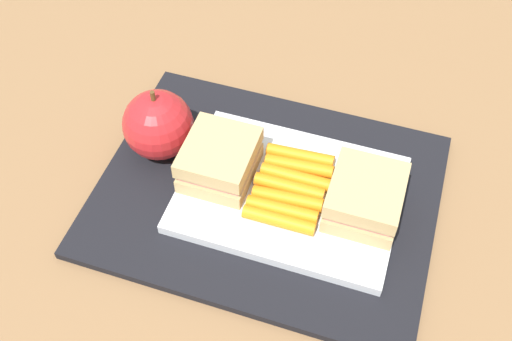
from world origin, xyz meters
TOP-DOWN VIEW (x-y plane):
  - ground_plane at (0.00, 0.00)m, footprint 2.40×2.40m
  - lunchbag_mat at (0.00, 0.00)m, footprint 0.36×0.28m
  - food_tray at (-0.03, 0.00)m, footprint 0.23×0.17m
  - sandwich_half_left at (-0.10, 0.00)m, footprint 0.07×0.08m
  - sandwich_half_right at (0.05, 0.00)m, footprint 0.07×0.08m
  - carrot_sticks_bundle at (-0.03, -0.00)m, footprint 0.08×0.10m
  - apple at (0.13, -0.02)m, footprint 0.08×0.08m

SIDE VIEW (x-z plane):
  - ground_plane at x=0.00m, z-range 0.00..0.00m
  - lunchbag_mat at x=0.00m, z-range 0.00..0.01m
  - food_tray at x=-0.03m, z-range 0.01..0.02m
  - carrot_sticks_bundle at x=-0.03m, z-range 0.02..0.04m
  - sandwich_half_left at x=-0.10m, z-range 0.02..0.07m
  - sandwich_half_right at x=0.05m, z-range 0.02..0.07m
  - apple at x=0.13m, z-range 0.00..0.09m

